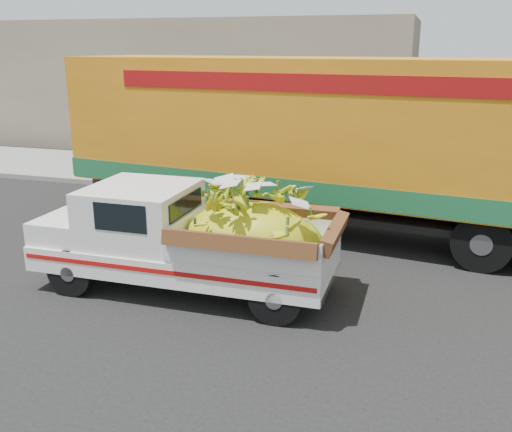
% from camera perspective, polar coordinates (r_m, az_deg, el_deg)
% --- Properties ---
extents(ground, '(100.00, 100.00, 0.00)m').
position_cam_1_polar(ground, '(10.10, 5.11, -6.97)').
color(ground, black).
rests_on(ground, ground).
extents(curb, '(60.00, 0.25, 0.15)m').
position_cam_1_polar(curb, '(15.27, 9.65, 1.39)').
color(curb, gray).
rests_on(curb, ground).
extents(sidewalk, '(60.00, 4.00, 0.14)m').
position_cam_1_polar(sidewalk, '(17.29, 10.63, 3.11)').
color(sidewalk, gray).
rests_on(sidewalk, ground).
extents(building_left, '(18.00, 6.00, 5.00)m').
position_cam_1_polar(building_left, '(24.75, -6.39, 13.00)').
color(building_left, gray).
rests_on(building_left, ground).
extents(pickup_truck, '(5.07, 1.88, 1.77)m').
position_cam_1_polar(pickup_truck, '(9.54, -5.03, -2.27)').
color(pickup_truck, black).
rests_on(pickup_truck, ground).
extents(semi_trailer, '(12.05, 4.02, 3.80)m').
position_cam_1_polar(semi_trailer, '(12.53, 6.68, 7.76)').
color(semi_trailer, black).
rests_on(semi_trailer, ground).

